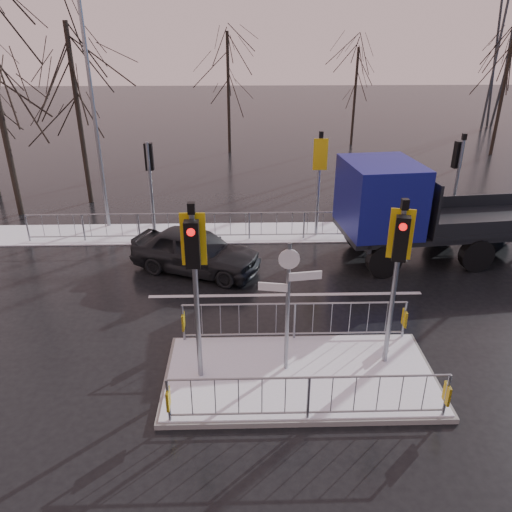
{
  "coord_description": "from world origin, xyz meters",
  "views": [
    {
      "loc": [
        -1.22,
        -8.93,
        7.17
      ],
      "look_at": [
        -0.9,
        2.65,
        1.8
      ],
      "focal_mm": 35.0,
      "sensor_mm": 36.0,
      "label": 1
    }
  ],
  "objects_px": {
    "car_far_lane": "(196,251)",
    "flatbed_truck": "(409,209)",
    "traffic_island": "(300,364)",
    "street_lamp_left": "(95,108)"
  },
  "relations": [
    {
      "from": "traffic_island",
      "to": "flatbed_truck",
      "type": "xyz_separation_m",
      "value": [
        4.15,
        6.16,
        1.39
      ]
    },
    {
      "from": "car_far_lane",
      "to": "flatbed_truck",
      "type": "bearing_deg",
      "value": -61.73
    },
    {
      "from": "street_lamp_left",
      "to": "car_far_lane",
      "type": "bearing_deg",
      "value": -47.53
    },
    {
      "from": "car_far_lane",
      "to": "flatbed_truck",
      "type": "xyz_separation_m",
      "value": [
        6.87,
        0.71,
        1.08
      ]
    },
    {
      "from": "car_far_lane",
      "to": "street_lamp_left",
      "type": "relative_size",
      "value": 0.5
    },
    {
      "from": "traffic_island",
      "to": "flatbed_truck",
      "type": "relative_size",
      "value": 0.8
    },
    {
      "from": "street_lamp_left",
      "to": "flatbed_truck",
      "type": "bearing_deg",
      "value": -17.48
    },
    {
      "from": "car_far_lane",
      "to": "flatbed_truck",
      "type": "height_order",
      "value": "flatbed_truck"
    },
    {
      "from": "traffic_island",
      "to": "street_lamp_left",
      "type": "relative_size",
      "value": 0.73
    },
    {
      "from": "car_far_lane",
      "to": "traffic_island",
      "type": "bearing_deg",
      "value": -131.04
    }
  ]
}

